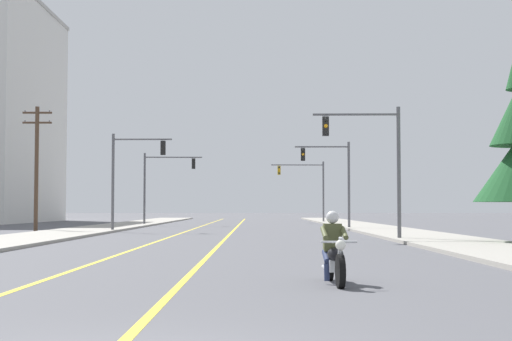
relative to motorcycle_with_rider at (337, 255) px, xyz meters
name	(u,v)px	position (x,y,z in m)	size (l,w,h in m)	color
lane_stripe_center	(238,229)	(-3.07, 36.98, -0.58)	(0.16, 100.00, 0.01)	yellow
lane_stripe_left	(195,229)	(-6.02, 36.98, -0.58)	(0.16, 100.00, 0.01)	yellow
sidewalk_kerb_right	(392,231)	(6.78, 31.98, -0.52)	(4.40, 110.00, 0.14)	#9E998E
sidewalk_kerb_left	(87,231)	(-12.42, 31.98, -0.52)	(4.40, 110.00, 0.14)	#9E998E
motorcycle_with_rider	(337,255)	(0.00, 0.00, 0.00)	(0.70, 2.19, 1.46)	black
traffic_signal_near_right	(378,153)	(3.92, 19.41, 3.46)	(4.06, 0.37, 6.20)	#56565B
traffic_signal_near_left	(133,168)	(-9.56, 32.03, 3.44)	(3.81, 0.37, 6.20)	#56565B
traffic_signal_mid_right	(337,172)	(3.95, 37.84, 3.45)	(3.92, 0.37, 6.20)	#56565B
traffic_signal_mid_left	(165,177)	(-9.68, 48.84, 3.52)	(5.00, 0.50, 6.20)	#56565B
traffic_signal_far_right	(311,182)	(3.72, 60.49, 3.54)	(5.39, 0.49, 6.20)	#56565B
utility_pole_left_near	(40,164)	(-15.82, 33.27, 3.78)	(1.90, 0.26, 8.10)	#4C3828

